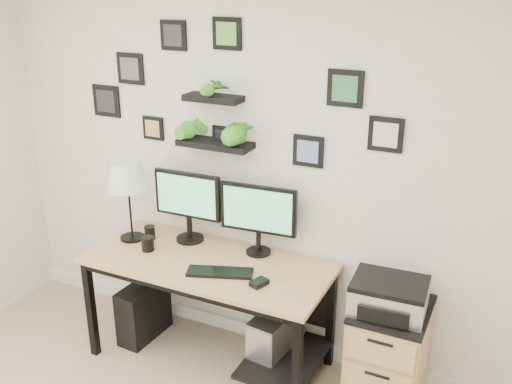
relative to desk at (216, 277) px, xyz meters
The scene contains 14 objects.
room 0.68m from the desk, 60.18° to the left, with size 4.00×4.00×4.00m.
desk is the anchor object (origin of this frame).
monitor_left 0.54m from the desk, 149.71° to the left, with size 0.49×0.20×0.50m.
monitor_right 0.50m from the desk, 44.38° to the left, with size 0.51×0.18×0.48m.
keyboard 0.23m from the desk, 51.14° to the right, with size 0.41×0.13×0.02m, color black.
mouse 0.45m from the desk, 22.75° to the right, with size 0.07×0.11×0.03m, color black.
table_lamp 0.89m from the desk, behind, with size 0.27×0.27×0.56m.
mug 0.51m from the desk, behind, with size 0.08×0.08×0.10m, color black.
pen_cup 0.59m from the desk, behind, with size 0.07×0.07×0.10m, color black.
pc_tower_black 0.73m from the desk, behind, with size 0.18×0.41×0.41m, color black.
pc_tower_grey 0.58m from the desk, ahead, with size 0.25×0.47×0.44m.
file_cabinet 1.18m from the desk, ahead, with size 0.43×0.53×0.67m.
printer 1.13m from the desk, ahead, with size 0.43×0.36×0.19m.
wall_decor 1.08m from the desk, 111.83° to the left, with size 2.22×0.18×0.87m.
Camera 1 is at (1.47, -1.17, 2.48)m, focal length 40.00 mm.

